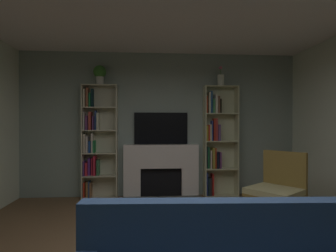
% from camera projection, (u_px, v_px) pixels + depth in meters
% --- Properties ---
extents(wall_back_accent, '(5.55, 0.06, 2.82)m').
position_uv_depth(wall_back_accent, '(161.00, 124.00, 5.63)').
color(wall_back_accent, gray).
rests_on(wall_back_accent, ground_plane).
extents(fireplace, '(1.55, 0.48, 1.02)m').
position_uv_depth(fireplace, '(161.00, 170.00, 5.51)').
color(fireplace, white).
rests_on(fireplace, ground_plane).
extents(tv, '(1.05, 0.06, 0.62)m').
position_uv_depth(tv, '(161.00, 128.00, 5.57)').
color(tv, black).
rests_on(tv, fireplace).
extents(bookshelf_left, '(0.66, 0.27, 2.16)m').
position_uv_depth(bookshelf_left, '(96.00, 141.00, 5.41)').
color(bookshelf_left, beige).
rests_on(bookshelf_left, ground_plane).
extents(bookshelf_right, '(0.66, 0.28, 2.16)m').
position_uv_depth(bookshelf_right, '(216.00, 140.00, 5.58)').
color(bookshelf_right, beige).
rests_on(bookshelf_right, ground_plane).
extents(potted_plant, '(0.24, 0.24, 0.37)m').
position_uv_depth(potted_plant, '(100.00, 73.00, 5.35)').
color(potted_plant, silver).
rests_on(potted_plant, bookshelf_left).
extents(vase_with_flowers, '(0.13, 0.13, 0.39)m').
position_uv_depth(vase_with_flowers, '(221.00, 80.00, 5.53)').
color(vase_with_flowers, silver).
rests_on(vase_with_flowers, bookshelf_right).
extents(armchair, '(0.90, 0.90, 1.02)m').
position_uv_depth(armchair, '(278.00, 186.00, 4.04)').
color(armchair, brown).
rests_on(armchair, ground_plane).
extents(coffee_table, '(0.71, 0.46, 0.44)m').
position_uv_depth(coffee_table, '(202.00, 247.00, 2.42)').
color(coffee_table, '#8E724D').
rests_on(coffee_table, ground_plane).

